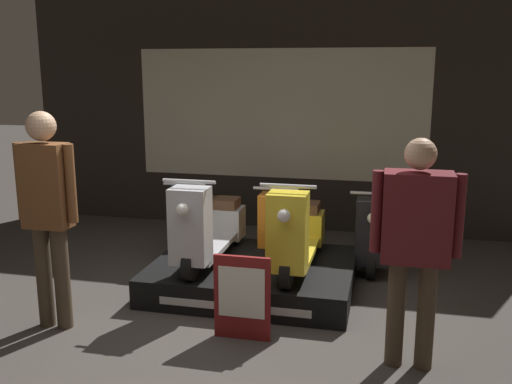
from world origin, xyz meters
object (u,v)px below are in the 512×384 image
object	(u,v)px
person_left_browsing	(47,205)
person_right_browsing	(416,234)
scooter_backrow_2	(373,233)
scooter_backrow_1	(284,227)
price_sign_board	(242,297)
scooter_display_left	(208,228)
scooter_display_right	(297,234)
scooter_backrow_0	(200,222)

from	to	relation	value
person_left_browsing	person_right_browsing	size ratio (longest dim) A/B	1.08
scooter_backrow_2	person_left_browsing	size ratio (longest dim) A/B	0.86
scooter_backrow_1	price_sign_board	distance (m)	2.12
person_left_browsing	price_sign_board	distance (m)	1.75
person_left_browsing	price_sign_board	world-z (taller)	person_left_browsing
scooter_display_left	price_sign_board	world-z (taller)	scooter_display_left
scooter_display_left	person_right_browsing	distance (m)	2.24
person_right_browsing	price_sign_board	bearing A→B (deg)	173.96
scooter_display_left	person_right_browsing	world-z (taller)	person_right_browsing
scooter_backrow_2	person_right_browsing	xyz separation A→B (m)	(0.33, -2.26, 0.67)
scooter_display_right	price_sign_board	xyz separation A→B (m)	(-0.28, -0.98, -0.27)
person_right_browsing	person_left_browsing	bearing A→B (deg)	180.00
scooter_display_left	scooter_backrow_2	bearing A→B (deg)	36.07
scooter_backrow_2	person_right_browsing	world-z (taller)	person_right_browsing
scooter_display_right	scooter_backrow_1	bearing A→B (deg)	106.14
person_left_browsing	scooter_backrow_1	bearing A→B (deg)	55.55
scooter_backrow_1	person_left_browsing	xyz separation A→B (m)	(-1.55, -2.26, 0.72)
scooter_display_right	scooter_backrow_1	size ratio (longest dim) A/B	1.00
scooter_backrow_1	person_left_browsing	size ratio (longest dim) A/B	0.86
scooter_backrow_1	scooter_backrow_2	world-z (taller)	same
scooter_display_right	scooter_backrow_0	distance (m)	1.79
scooter_display_right	scooter_display_left	bearing A→B (deg)	180.00
scooter_backrow_1	scooter_backrow_2	distance (m)	1.02
scooter_display_left	scooter_backrow_2	world-z (taller)	scooter_display_left
scooter_backrow_0	scooter_backrow_2	distance (m)	2.03
price_sign_board	scooter_display_right	bearing A→B (deg)	74.09
scooter_backrow_0	person_right_browsing	size ratio (longest dim) A/B	0.93
scooter_backrow_2	person_right_browsing	size ratio (longest dim) A/B	0.93
scooter_backrow_0	scooter_backrow_1	bearing A→B (deg)	0.00
scooter_backrow_2	price_sign_board	size ratio (longest dim) A/B	2.24
person_right_browsing	scooter_display_left	bearing A→B (deg)	149.47
scooter_display_left	scooter_backrow_1	xyz separation A→B (m)	(0.55, 1.14, -0.28)
scooter_display_right	person_right_browsing	size ratio (longest dim) A/B	0.93
scooter_backrow_2	person_right_browsing	bearing A→B (deg)	-81.62
scooter_display_right	price_sign_board	size ratio (longest dim) A/B	2.24
price_sign_board	person_right_browsing	bearing A→B (deg)	-6.04
scooter_backrow_2	person_right_browsing	distance (m)	2.38
scooter_backrow_0	scooter_backrow_2	world-z (taller)	same
scooter_display_right	scooter_backrow_2	bearing A→B (deg)	58.91
scooter_display_right	scooter_backrow_0	bearing A→B (deg)	139.76
scooter_display_left	person_right_browsing	bearing A→B (deg)	-30.53
person_left_browsing	scooter_backrow_2	bearing A→B (deg)	41.35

